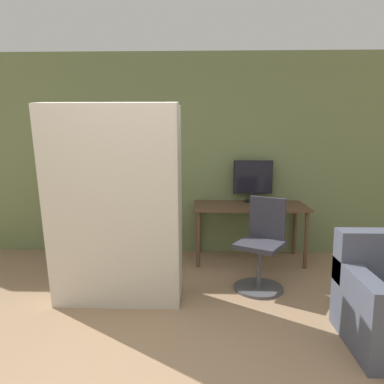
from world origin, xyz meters
name	(u,v)px	position (x,y,z in m)	size (l,w,h in m)	color
wall_back	(178,155)	(0.00, 2.93, 1.35)	(8.00, 0.06, 2.70)	#6B7A4C
desk	(250,211)	(0.95, 2.56, 0.65)	(1.43, 0.68, 0.73)	brown
monitor	(253,179)	(1.01, 2.77, 1.04)	(0.52, 0.22, 0.56)	black
office_chair	(261,252)	(0.97, 1.67, 0.40)	(0.60, 0.60, 0.97)	#4C4C51
bookshelf	(96,196)	(-1.10, 2.77, 0.80)	(0.80, 0.32, 1.61)	#2D2319
mattress_near	(113,209)	(-0.47, 1.15, 0.96)	(1.22, 0.45, 1.91)	beige
mattress_far	(120,203)	(-0.47, 1.45, 0.96)	(1.22, 0.37, 1.91)	beige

